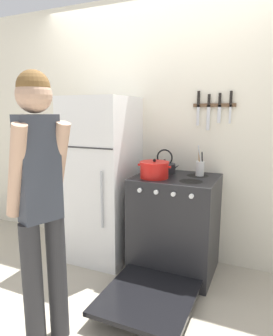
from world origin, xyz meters
TOP-DOWN VIEW (x-y plane):
  - ground_plane at (0.00, 0.00)m, footprint 14.00×14.00m
  - wall_back at (0.00, 0.03)m, footprint 10.00×0.06m
  - refrigerator at (-0.45, -0.31)m, footprint 0.61×0.65m
  - stove_range at (0.30, -0.34)m, footprint 0.72×1.32m
  - dutch_oven_pot at (0.14, -0.42)m, footprint 0.30×0.26m
  - tea_kettle at (0.15, -0.18)m, footprint 0.25×0.20m
  - utensil_jar at (0.48, -0.18)m, footprint 0.07×0.07m
  - person at (-0.18, -1.49)m, footprint 0.36×0.41m
  - wall_knife_strip at (0.55, -0.02)m, footprint 0.38×0.03m

SIDE VIEW (x-z plane):
  - ground_plane at x=0.00m, z-range 0.00..0.00m
  - stove_range at x=0.30m, z-range 0.00..0.89m
  - refrigerator at x=-0.45m, z-range 0.00..1.60m
  - tea_kettle at x=0.15m, z-range 0.84..1.07m
  - person at x=-0.18m, z-range 0.12..1.81m
  - dutch_oven_pot at x=0.14m, z-range 0.88..1.05m
  - utensil_jar at x=0.48m, z-range 0.83..1.10m
  - wall_back at x=0.00m, z-range 0.00..2.55m
  - wall_knife_strip at x=0.55m, z-range 1.35..1.70m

